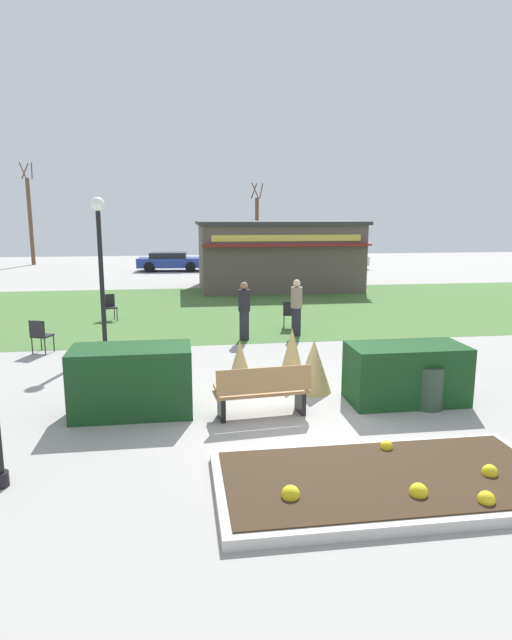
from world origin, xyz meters
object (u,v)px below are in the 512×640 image
at_px(parked_car_west_slot, 170,261).
at_px(tree_left_bg, 257,229).
at_px(person_strolling, 296,307).
at_px(park_bench, 262,391).
at_px(trash_bin, 429,387).
at_px(cafe_chair_center, 109,305).
at_px(lamppost_mid, 100,255).
at_px(parked_car_east_slot, 335,259).
at_px(person_standing, 244,311).
at_px(tree_right_bg, 30,220).
at_px(parked_car_center_slot, 255,260).
at_px(food_kiosk, 278,255).
at_px(cafe_chair_west, 40,334).
at_px(cafe_chair_east, 290,312).

height_order(parked_car_west_slot, tree_left_bg, tree_left_bg).
bearing_deg(tree_left_bg, person_strolling, -95.50).
bearing_deg(parked_car_west_slot, park_bench, -85.70).
bearing_deg(trash_bin, parked_car_west_slot, 101.01).
bearing_deg(park_bench, cafe_chair_center, 111.58).
xyz_separation_m(lamppost_mid, parked_car_east_slot, (12.44, 20.86, -1.89)).
bearing_deg(lamppost_mid, cafe_chair_center, 95.36).
distance_m(parked_car_west_slot, tree_left_bg, 8.17).
height_order(park_bench, person_standing, person_standing).
relative_size(trash_bin, tree_right_bg, 0.11).
xyz_separation_m(cafe_chair_center, parked_car_east_slot, (12.84, 16.58, 0.12)).
xyz_separation_m(person_strolling, tree_left_bg, (2.37, 24.62, 1.71)).
height_order(lamppost_mid, tree_right_bg, tree_right_bg).
bearing_deg(lamppost_mid, parked_car_east_slot, 59.20).
distance_m(parked_car_center_slot, parked_car_east_slot, 5.42).
bearing_deg(park_bench, food_kiosk, 78.77).
bearing_deg(trash_bin, cafe_chair_west, 147.19).
relative_size(cafe_chair_center, person_strolling, 0.53).
bearing_deg(lamppost_mid, cafe_chair_west, -175.50).
relative_size(lamppost_mid, cafe_chair_east, 4.50).
bearing_deg(cafe_chair_east, person_strolling, -91.44).
xyz_separation_m(lamppost_mid, cafe_chair_east, (5.46, 2.04, -2.00)).
xyz_separation_m(cafe_chair_center, parked_car_west_slot, (1.85, 16.58, 0.12)).
xyz_separation_m(cafe_chair_center, person_standing, (4.23, -3.64, 0.33)).
bearing_deg(tree_left_bg, cafe_chair_east, -95.68).
bearing_deg(person_standing, tree_left_bg, -109.84).
relative_size(person_standing, tree_right_bg, 0.23).
bearing_deg(parked_car_east_slot, park_bench, -108.95).
bearing_deg(lamppost_mid, person_strolling, 10.44).
relative_size(parked_car_center_slot, tree_right_bg, 0.60).
bearing_deg(lamppost_mid, food_kiosk, 59.81).
height_order(park_bench, person_strolling, person_strolling).
bearing_deg(parked_car_west_slot, cafe_chair_west, -98.29).
relative_size(trash_bin, parked_car_center_slot, 0.19).
distance_m(food_kiosk, tree_right_bg, 21.57).
bearing_deg(person_standing, cafe_chair_west, -2.77).
height_order(food_kiosk, cafe_chair_west, food_kiosk).
bearing_deg(park_bench, person_standing, 86.18).
xyz_separation_m(trash_bin, cafe_chair_west, (-8.17, 5.27, 0.12)).
height_order(parked_car_east_slot, tree_right_bg, tree_right_bg).
bearing_deg(cafe_chair_west, tree_right_bg, 104.39).
bearing_deg(cafe_chair_center, tree_right_bg, 109.83).
bearing_deg(tree_right_bg, cafe_chair_center, -70.17).
height_order(park_bench, food_kiosk, food_kiosk).
relative_size(food_kiosk, cafe_chair_east, 8.80).
xyz_separation_m(food_kiosk, parked_car_west_slot, (-5.38, 9.14, -1.00)).
relative_size(park_bench, parked_car_west_slot, 0.40).
xyz_separation_m(trash_bin, parked_car_west_slot, (-5.11, 26.26, 0.24)).
distance_m(trash_bin, cafe_chair_center, 11.92).
bearing_deg(cafe_chair_center, parked_car_center_slot, 65.89).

